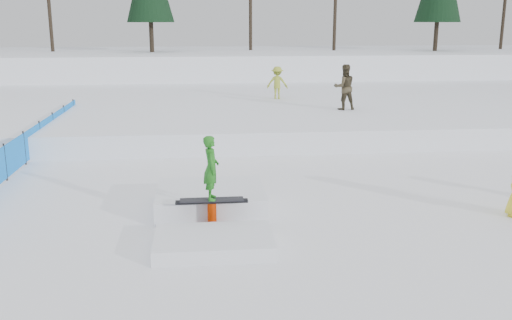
{
  "coord_description": "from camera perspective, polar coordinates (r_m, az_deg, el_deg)",
  "views": [
    {
      "loc": [
        -0.91,
        -11.88,
        4.53
      ],
      "look_at": [
        0.5,
        2.0,
        1.1
      ],
      "focal_mm": 40.0,
      "sensor_mm": 36.0,
      "label": 1
    }
  ],
  "objects": [
    {
      "name": "jib_rail_feature",
      "position": [
        13.32,
        -4.48,
        -4.74
      ],
      "size": [
        2.6,
        4.4,
        2.11
      ],
      "color": "white",
      "rests_on": "ground"
    },
    {
      "name": "safety_fence",
      "position": [
        19.71,
        -22.14,
        1.13
      ],
      "size": [
        0.05,
        16.0,
        1.1
      ],
      "color": "blue",
      "rests_on": "ground"
    },
    {
      "name": "snow_berm",
      "position": [
        42.02,
        -4.6,
        9.21
      ],
      "size": [
        60.0,
        14.0,
        2.4
      ],
      "primitive_type": "cube",
      "color": "white",
      "rests_on": "ground"
    },
    {
      "name": "ground",
      "position": [
        12.75,
        -1.34,
        -7.01
      ],
      "size": [
        120.0,
        120.0,
        0.0
      ],
      "primitive_type": "plane",
      "color": "white"
    },
    {
      "name": "walker_olive",
      "position": [
        24.73,
        8.83,
        7.22
      ],
      "size": [
        0.99,
        0.81,
        1.92
      ],
      "primitive_type": "imported",
      "rotation": [
        0.0,
        0.0,
        3.23
      ],
      "color": "#3B3322",
      "rests_on": "snow_midrise"
    },
    {
      "name": "walker_ygreen",
      "position": [
        27.9,
        2.14,
        7.73
      ],
      "size": [
        1.12,
        0.79,
        1.57
      ],
      "primitive_type": "imported",
      "rotation": [
        0.0,
        0.0,
        2.92
      ],
      "color": "#98A730",
      "rests_on": "snow_midrise"
    },
    {
      "name": "snow_midrise",
      "position": [
        28.2,
        -3.91,
        5.35
      ],
      "size": [
        50.0,
        18.0,
        0.8
      ],
      "primitive_type": "cube",
      "color": "white",
      "rests_on": "ground"
    }
  ]
}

